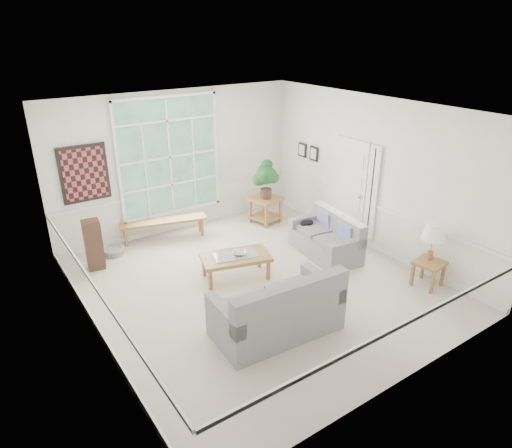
% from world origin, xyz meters
% --- Properties ---
extents(floor, '(5.50, 6.00, 0.01)m').
position_xyz_m(floor, '(0.00, 0.00, -0.01)').
color(floor, '#BDB1A1').
rests_on(floor, ground).
extents(ceiling, '(5.50, 6.00, 0.02)m').
position_xyz_m(ceiling, '(0.00, 0.00, 3.00)').
color(ceiling, white).
rests_on(ceiling, ground).
extents(wall_back, '(5.50, 0.02, 3.00)m').
position_xyz_m(wall_back, '(0.00, 3.00, 1.50)').
color(wall_back, white).
rests_on(wall_back, ground).
extents(wall_front, '(5.50, 0.02, 3.00)m').
position_xyz_m(wall_front, '(0.00, -3.00, 1.50)').
color(wall_front, white).
rests_on(wall_front, ground).
extents(wall_left, '(0.02, 6.00, 3.00)m').
position_xyz_m(wall_left, '(-2.75, 0.00, 1.50)').
color(wall_left, white).
rests_on(wall_left, ground).
extents(wall_right, '(0.02, 6.00, 3.00)m').
position_xyz_m(wall_right, '(2.75, 0.00, 1.50)').
color(wall_right, white).
rests_on(wall_right, ground).
extents(window_back, '(2.30, 0.08, 2.40)m').
position_xyz_m(window_back, '(-0.20, 2.96, 1.65)').
color(window_back, white).
rests_on(window_back, wall_back).
extents(entry_door, '(0.08, 0.90, 2.10)m').
position_xyz_m(entry_door, '(2.71, 0.60, 1.05)').
color(entry_door, white).
rests_on(entry_door, floor).
extents(door_sidelight, '(0.08, 0.26, 1.90)m').
position_xyz_m(door_sidelight, '(2.71, -0.03, 1.15)').
color(door_sidelight, white).
rests_on(door_sidelight, wall_right).
extents(wall_art, '(0.90, 0.06, 1.10)m').
position_xyz_m(wall_art, '(-1.95, 2.95, 1.60)').
color(wall_art, maroon).
rests_on(wall_art, wall_back).
extents(wall_frame_near, '(0.04, 0.26, 0.32)m').
position_xyz_m(wall_frame_near, '(2.71, 1.75, 1.55)').
color(wall_frame_near, black).
rests_on(wall_frame_near, wall_right).
extents(wall_frame_far, '(0.04, 0.26, 0.32)m').
position_xyz_m(wall_frame_far, '(2.71, 2.15, 1.55)').
color(wall_frame_far, black).
rests_on(wall_frame_far, wall_right).
extents(loveseat_right, '(0.97, 1.60, 0.82)m').
position_xyz_m(loveseat_right, '(1.73, 0.18, 0.41)').
color(loveseat_right, gray).
rests_on(loveseat_right, floor).
extents(loveseat_front, '(1.90, 1.07, 0.99)m').
position_xyz_m(loveseat_front, '(-0.54, -1.26, 0.50)').
color(loveseat_front, gray).
rests_on(loveseat_front, floor).
extents(coffee_table, '(1.33, 0.96, 0.45)m').
position_xyz_m(coffee_table, '(-0.21, 0.39, 0.22)').
color(coffee_table, brown).
rests_on(coffee_table, floor).
extents(pewter_bowl, '(0.42, 0.42, 0.07)m').
position_xyz_m(pewter_bowl, '(-0.14, 0.38, 0.48)').
color(pewter_bowl, '#9D9CA1').
rests_on(pewter_bowl, coffee_table).
extents(window_bench, '(1.82, 0.82, 0.42)m').
position_xyz_m(window_bench, '(-0.59, 2.65, 0.21)').
color(window_bench, brown).
rests_on(window_bench, floor).
extents(end_table, '(0.73, 0.73, 0.61)m').
position_xyz_m(end_table, '(1.69, 2.14, 0.31)').
color(end_table, brown).
rests_on(end_table, floor).
extents(houseplant, '(0.60, 0.60, 0.87)m').
position_xyz_m(houseplant, '(1.67, 2.10, 1.05)').
color(houseplant, '#1C4921').
rests_on(houseplant, end_table).
extents(side_table, '(0.53, 0.53, 0.47)m').
position_xyz_m(side_table, '(2.40, -1.71, 0.23)').
color(side_table, brown).
rests_on(side_table, floor).
extents(table_lamp, '(0.51, 0.51, 0.66)m').
position_xyz_m(table_lamp, '(2.47, -1.64, 0.80)').
color(table_lamp, silver).
rests_on(table_lamp, side_table).
extents(pet_bed, '(0.57, 0.57, 0.13)m').
position_xyz_m(pet_bed, '(-1.73, 2.56, 0.07)').
color(pet_bed, gray).
rests_on(pet_bed, floor).
extents(floor_speaker, '(0.33, 0.28, 0.97)m').
position_xyz_m(floor_speaker, '(-2.17, 2.16, 0.49)').
color(floor_speaker, '#3A261A').
rests_on(floor_speaker, floor).
extents(cat, '(0.38, 0.34, 0.15)m').
position_xyz_m(cat, '(1.71, 0.72, 0.49)').
color(cat, black).
rests_on(cat, loveseat_right).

